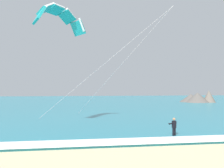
{
  "coord_description": "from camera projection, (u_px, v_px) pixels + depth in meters",
  "views": [
    {
      "loc": [
        -9.2,
        -3.45,
        4.16
      ],
      "look_at": [
        -5.47,
        18.73,
        4.53
      ],
      "focal_mm": 42.22,
      "sensor_mm": 36.0,
      "label": 1
    }
  ],
  "objects": [
    {
      "name": "sea",
      "position": [
        99.0,
        102.0,
        78.55
      ],
      "size": [
        200.0,
        120.0,
        0.2
      ],
      "primitive_type": "cube",
      "color": "teal",
      "rests_on": "ground"
    },
    {
      "name": "surf_foam",
      "position": [
        188.0,
        139.0,
        20.37
      ],
      "size": [
        200.0,
        2.34,
        0.04
      ],
      "primitive_type": "cube",
      "color": "white",
      "rests_on": "sea"
    },
    {
      "name": "surfboard",
      "position": [
        174.0,
        138.0,
        22.05
      ],
      "size": [
        0.92,
        1.46,
        0.09
      ],
      "color": "yellow",
      "rests_on": "ground"
    },
    {
      "name": "kitesurfer",
      "position": [
        174.0,
        127.0,
        22.08
      ],
      "size": [
        0.65,
        0.64,
        1.69
      ],
      "color": "black",
      "rests_on": "ground"
    },
    {
      "name": "kite_primary",
      "position": [
        59.0,
        16.0,
        28.51
      ],
      "size": [
        12.44,
        10.58,
        11.99
      ],
      "color": "teal"
    },
    {
      "name": "headland_right",
      "position": [
        197.0,
        98.0,
        75.16
      ],
      "size": [
        9.3,
        9.56,
        3.63
      ],
      "color": "#56514C",
      "rests_on": "ground"
    }
  ]
}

